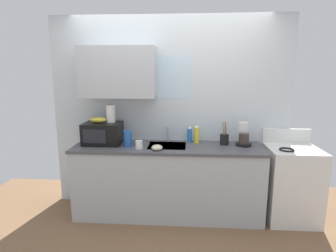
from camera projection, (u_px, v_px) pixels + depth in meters
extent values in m
cube|color=silver|center=(170.00, 114.00, 3.68)|extent=(3.10, 0.10, 2.50)
cube|color=#B2B7BC|center=(118.00, 72.00, 3.41)|extent=(0.93, 0.32, 0.62)
cube|color=silver|center=(169.00, 77.00, 3.55)|extent=(0.56, 0.02, 0.55)
cube|color=#B2B7BC|center=(168.00, 182.00, 3.49)|extent=(2.30, 0.60, 0.86)
cube|color=#4C4C51|center=(168.00, 147.00, 3.40)|extent=(2.33, 0.63, 0.03)
cube|color=#9EA0A5|center=(167.00, 151.00, 3.44)|extent=(0.46, 0.38, 0.14)
cylinder|color=#B2B5BA|center=(168.00, 134.00, 3.62)|extent=(0.03, 0.03, 0.19)
cube|color=white|center=(291.00, 184.00, 3.38)|extent=(0.60, 0.60, 0.90)
torus|color=black|center=(287.00, 150.00, 3.21)|extent=(0.17, 0.17, 0.02)
cube|color=white|center=(286.00, 136.00, 3.56)|extent=(0.60, 0.04, 0.18)
cube|color=black|center=(103.00, 133.00, 3.48)|extent=(0.46, 0.34, 0.27)
cube|color=black|center=(94.00, 136.00, 3.31)|extent=(0.28, 0.01, 0.17)
ellipsoid|color=gold|center=(98.00, 120.00, 3.45)|extent=(0.20, 0.11, 0.07)
cylinder|color=white|center=(111.00, 114.00, 3.48)|extent=(0.11, 0.11, 0.22)
cylinder|color=black|center=(243.00, 144.00, 3.41)|extent=(0.19, 0.19, 0.03)
cylinder|color=#3F332D|center=(244.00, 138.00, 3.39)|extent=(0.12, 0.12, 0.13)
cube|color=silver|center=(243.00, 133.00, 3.46)|extent=(0.11, 0.09, 0.26)
cylinder|color=blue|center=(190.00, 135.00, 3.58)|extent=(0.06, 0.06, 0.18)
cone|color=white|center=(190.00, 127.00, 3.56)|extent=(0.05, 0.05, 0.04)
cylinder|color=yellow|center=(197.00, 135.00, 3.53)|extent=(0.06, 0.06, 0.21)
cone|color=white|center=(197.00, 126.00, 3.50)|extent=(0.05, 0.05, 0.04)
cylinder|color=#2659A5|center=(128.00, 139.00, 3.37)|extent=(0.10, 0.10, 0.19)
cylinder|color=white|center=(139.00, 145.00, 3.28)|extent=(0.08, 0.08, 0.09)
cylinder|color=black|center=(224.00, 139.00, 3.46)|extent=(0.11, 0.11, 0.13)
cylinder|color=olive|center=(223.00, 132.00, 3.44)|extent=(0.03, 0.03, 0.25)
cylinder|color=olive|center=(226.00, 132.00, 3.45)|extent=(0.03, 0.04, 0.25)
cylinder|color=olive|center=(225.00, 132.00, 3.42)|extent=(0.02, 0.01, 0.25)
ellipsoid|color=beige|center=(157.00, 148.00, 3.21)|extent=(0.13, 0.13, 0.06)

